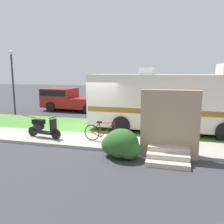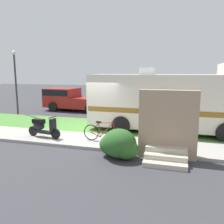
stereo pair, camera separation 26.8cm
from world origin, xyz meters
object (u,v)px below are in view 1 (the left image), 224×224
Objects in this scene: scooter at (43,127)px; street_lamp_post at (13,77)px; bicycle at (104,133)px; pickup_truck_far at (148,97)px; bottle_green at (169,139)px; pickup_truck_near at (70,99)px; motorhome_rv at (172,100)px.

street_lamp_post is (-5.29, 5.05, 2.11)m from scooter.
bicycle is 10.45m from pickup_truck_far.
pickup_truck_far is 10.47m from street_lamp_post.
bicycle is 2.76m from bottle_green.
pickup_truck_near reaches higher than scooter.
motorhome_rv is 11.02m from street_lamp_post.
pickup_truck_near is 1.20× the size of street_lamp_post.
pickup_truck_near is at bearing 123.72° from bicycle.
scooter is (-5.48, -2.99, -1.03)m from motorhome_rv.
pickup_truck_near reaches higher than bottle_green.
bicycle is at bearing -56.28° from pickup_truck_near.
street_lamp_post is at bearing 169.21° from motorhome_rv.
scooter is at bearing -73.39° from pickup_truck_near.
pickup_truck_near is (-5.12, 7.67, 0.43)m from bicycle.
bicycle is 9.23m from pickup_truck_near.
motorhome_rv is at bearing 89.09° from bottle_green.
bicycle reaches higher than bottle_green.
motorhome_rv is at bearing 47.23° from bicycle.
pickup_truck_near is 10.44m from bottle_green.
pickup_truck_near is 4.39m from street_lamp_post.
scooter is 7.61m from street_lamp_post.
bicycle is (2.80, 0.10, -0.07)m from scooter.
pickup_truck_far is at bearing 31.96° from street_lamp_post.
bottle_green is (7.77, -6.95, -0.70)m from pickup_truck_near.
pickup_truck_far reaches higher than pickup_truck_near.
bottle_green is (5.45, 0.82, -0.34)m from scooter.
bicycle is 0.40× the size of street_lamp_post.
bicycle is at bearing -31.46° from street_lamp_post.
street_lamp_post is (-8.09, 4.95, 2.18)m from bicycle.
motorhome_rv is 1.50× the size of pickup_truck_near.
pickup_truck_far is 9.92m from bottle_green.
scooter is 8.11m from pickup_truck_near.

